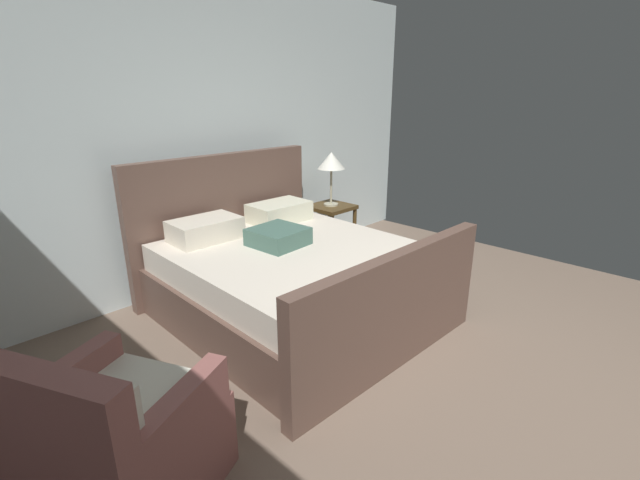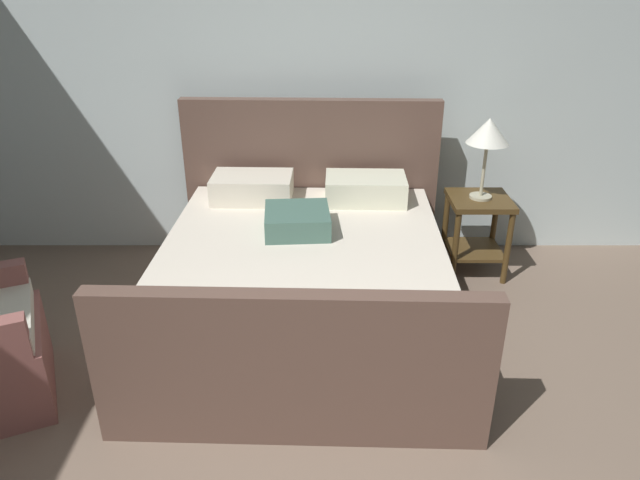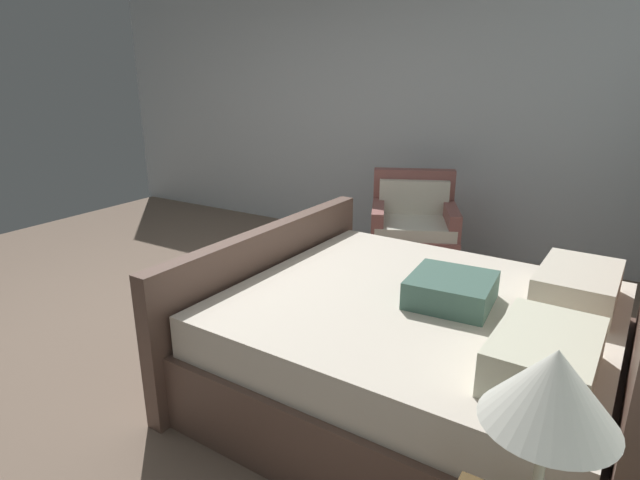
{
  "view_description": "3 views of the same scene",
  "coord_description": "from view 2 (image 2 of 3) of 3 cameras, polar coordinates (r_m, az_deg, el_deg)",
  "views": [
    {
      "loc": [
        -2.41,
        -0.52,
        1.82
      ],
      "look_at": [
        -0.11,
        1.69,
        0.74
      ],
      "focal_mm": 24.89,
      "sensor_mm": 36.0,
      "label": 1
    },
    {
      "loc": [
        -0.04,
        -1.27,
        2.16
      ],
      "look_at": [
        -0.04,
        1.71,
        0.74
      ],
      "focal_mm": 32.9,
      "sensor_mm": 36.0,
      "label": 2
    },
    {
      "loc": [
        2.19,
        2.78,
        1.74
      ],
      "look_at": [
        -0.14,
        1.34,
        0.83
      ],
      "focal_mm": 28.94,
      "sensor_mm": 36.0,
      "label": 3
    }
  ],
  "objects": [
    {
      "name": "bed",
      "position": [
        3.74,
        -1.59,
        -3.33
      ],
      "size": [
        1.96,
        2.16,
        1.27
      ],
      "color": "brown",
      "rests_on": "ground"
    },
    {
      "name": "nightstand_right",
      "position": [
        4.51,
        14.97,
        1.65
      ],
      "size": [
        0.44,
        0.44,
        0.6
      ],
      "color": "#4B3619",
      "rests_on": "ground"
    },
    {
      "name": "table_lamp_right",
      "position": [
        4.29,
        15.99,
        9.93
      ],
      "size": [
        0.3,
        0.3,
        0.59
      ],
      "color": "#B7B293",
      "rests_on": "nightstand_right"
    },
    {
      "name": "wall_back",
      "position": [
        4.54,
        0.44,
        16.09
      ],
      "size": [
        5.64,
        0.12,
        2.83
      ],
      "primitive_type": "cube",
      "color": "silver",
      "rests_on": "ground"
    }
  ]
}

